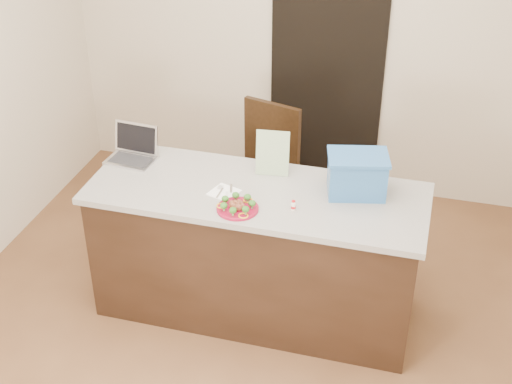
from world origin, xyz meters
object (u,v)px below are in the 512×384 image
(plate, at_px, (238,208))
(yogurt_bottle, at_px, (293,206))
(island, at_px, (256,252))
(napkin, at_px, (224,192))
(laptop, at_px, (134,149))
(chair, at_px, (268,164))
(blue_box, at_px, (357,174))

(plate, relative_size, yogurt_bottle, 3.95)
(plate, distance_m, yogurt_bottle, 0.32)
(island, distance_m, napkin, 0.50)
(napkin, height_order, yogurt_bottle, yogurt_bottle)
(island, distance_m, laptop, 1.04)
(chair, bearing_deg, yogurt_bottle, -52.12)
(island, relative_size, blue_box, 5.10)
(plate, relative_size, chair, 0.24)
(napkin, bearing_deg, blue_box, 15.55)
(laptop, distance_m, blue_box, 1.46)
(plate, height_order, laptop, laptop)
(napkin, bearing_deg, island, 22.41)
(laptop, height_order, chair, laptop)
(yogurt_bottle, distance_m, chair, 1.19)
(laptop, relative_size, blue_box, 0.79)
(napkin, relative_size, laptop, 0.49)
(island, bearing_deg, laptop, 167.88)
(napkin, relative_size, blue_box, 0.39)
(yogurt_bottle, bearing_deg, blue_box, 41.46)
(island, relative_size, yogurt_bottle, 33.22)
(plate, height_order, yogurt_bottle, yogurt_bottle)
(plate, bearing_deg, chair, 95.64)
(napkin, distance_m, yogurt_bottle, 0.45)
(island, height_order, yogurt_bottle, yogurt_bottle)
(blue_box, bearing_deg, plate, -163.07)
(blue_box, bearing_deg, island, 179.94)
(yogurt_bottle, bearing_deg, laptop, 163.71)
(yogurt_bottle, relative_size, chair, 0.06)
(yogurt_bottle, height_order, chair, chair)
(napkin, bearing_deg, laptop, 159.34)
(island, bearing_deg, yogurt_bottle, -28.99)
(plate, distance_m, chair, 1.19)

